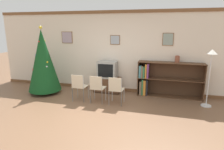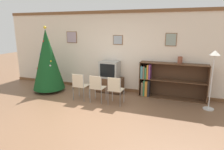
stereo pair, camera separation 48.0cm
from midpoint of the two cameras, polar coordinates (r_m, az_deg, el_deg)
name	(u,v)px [view 2 (the right image)]	position (r m, az deg, el deg)	size (l,w,h in m)	color
ground_plane	(84,119)	(4.95, -5.30, -12.48)	(24.00, 24.00, 0.00)	brown
wall_back	(117,52)	(6.81, 3.53, 6.66)	(8.74, 0.11, 2.70)	silver
christmas_tree	(47,60)	(6.98, -16.13, 4.21)	(1.06, 1.06, 2.21)	maroon
tv_console	(110,85)	(6.80, 1.38, -2.78)	(0.89, 0.47, 0.51)	#412A1A
television	(110,69)	(6.67, 1.40, 1.60)	(0.62, 0.45, 0.56)	#9E9E99
folding_chair_left	(80,85)	(6.02, -6.99, -2.89)	(0.40, 0.40, 0.82)	beige
folding_chair_center	(97,87)	(5.79, -2.00, -3.46)	(0.40, 0.40, 0.82)	beige
folding_chair_right	(115,89)	(5.61, 3.35, -4.04)	(0.40, 0.40, 0.82)	beige
bookshelf	(162,80)	(6.47, 16.10, -1.49)	(2.00, 0.36, 1.11)	brown
vase	(180,60)	(6.34, 20.95, 4.04)	(0.14, 0.14, 0.21)	brown
standing_lamp	(214,65)	(5.85, 29.15, 2.54)	(0.28, 0.28, 1.59)	silver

